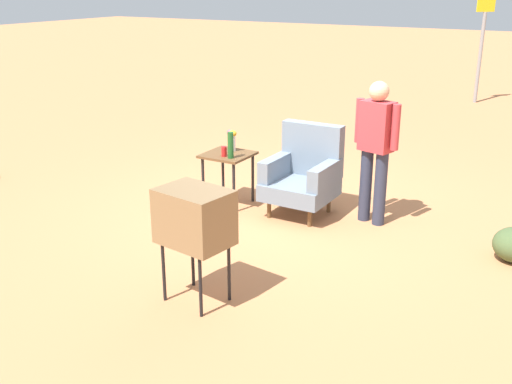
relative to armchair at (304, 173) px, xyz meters
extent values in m
plane|color=#C17A4C|center=(-0.18, -0.09, -0.50)|extent=(60.00, 60.00, 0.00)
cylinder|color=brown|center=(-0.27, -0.37, -0.39)|extent=(0.05, 0.05, 0.22)
cylinder|color=brown|center=(0.26, -0.37, -0.39)|extent=(0.05, 0.05, 0.22)
cylinder|color=brown|center=(-0.26, 0.17, -0.39)|extent=(0.05, 0.05, 0.22)
cylinder|color=brown|center=(0.27, 0.16, -0.39)|extent=(0.05, 0.05, 0.22)
cube|color=slate|center=(0.00, -0.10, -0.18)|extent=(0.77, 0.77, 0.20)
cube|color=slate|center=(0.00, 0.22, 0.24)|extent=(0.76, 0.17, 0.64)
cube|color=slate|center=(-0.32, -0.10, 0.05)|extent=(0.14, 0.68, 0.26)
cube|color=slate|center=(0.32, -0.10, 0.05)|extent=(0.14, 0.68, 0.26)
cylinder|color=black|center=(-1.17, -0.43, -0.19)|extent=(0.04, 0.04, 0.62)
cylinder|color=black|center=(-0.72, -0.43, -0.19)|extent=(0.04, 0.04, 0.62)
cylinder|color=black|center=(-1.17, 0.02, -0.19)|extent=(0.04, 0.04, 0.62)
cylinder|color=black|center=(-0.72, 0.02, -0.19)|extent=(0.04, 0.04, 0.62)
cube|color=brown|center=(-0.94, -0.20, 0.14)|extent=(0.56, 0.56, 0.03)
cylinder|color=black|center=(0.38, -2.27, -0.22)|extent=(0.03, 0.03, 0.55)
cylinder|color=black|center=(-0.05, -2.20, -0.22)|extent=(0.03, 0.03, 0.55)
cylinder|color=black|center=(0.33, -2.62, -0.22)|extent=(0.03, 0.03, 0.55)
cylinder|color=black|center=(-0.10, -2.56, -0.22)|extent=(0.03, 0.03, 0.55)
cube|color=olive|center=(0.14, -2.41, 0.29)|extent=(0.66, 0.52, 0.48)
cube|color=#383D3F|center=(0.17, -2.19, 0.29)|extent=(0.42, 0.07, 0.34)
cylinder|color=#2D3347|center=(0.73, 0.14, -0.07)|extent=(0.14, 0.14, 0.86)
cylinder|color=#2D3347|center=(0.92, 0.09, -0.07)|extent=(0.14, 0.14, 0.86)
cube|color=#BC383D|center=(0.82, 0.12, 0.64)|extent=(0.40, 0.31, 0.56)
cylinder|color=#BC383D|center=(0.59, 0.18, 0.67)|extent=(0.09, 0.09, 0.50)
cylinder|color=#BC383D|center=(1.06, 0.05, 0.67)|extent=(0.09, 0.09, 0.50)
sphere|color=#DBAD84|center=(0.82, 0.12, 1.03)|extent=(0.22, 0.22, 0.22)
cylinder|color=gray|center=(0.34, 8.28, 0.50)|extent=(0.08, 0.08, 2.00)
cube|color=yellow|center=(0.34, 8.28, 1.72)|extent=(0.33, 0.33, 0.44)
cylinder|color=red|center=(-0.92, -0.33, 0.22)|extent=(0.07, 0.07, 0.12)
cylinder|color=#1E5623|center=(-0.81, -0.35, 0.32)|extent=(0.07, 0.07, 0.32)
cylinder|color=silver|center=(-0.96, -0.07, 0.25)|extent=(0.09, 0.09, 0.18)
sphere|color=yellow|center=(-0.96, -0.07, 0.39)|extent=(0.07, 0.07, 0.07)
sphere|color=#E04C66|center=(-1.00, -0.06, 0.39)|extent=(0.07, 0.07, 0.07)
sphere|color=orange|center=(-0.93, -0.09, 0.39)|extent=(0.07, 0.07, 0.07)
camera|label=1|loc=(3.00, -6.30, 2.19)|focal=42.93mm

